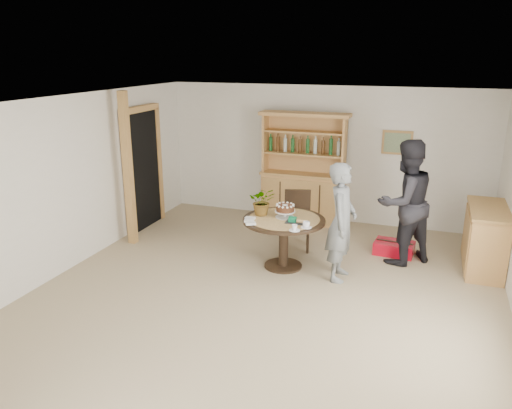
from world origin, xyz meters
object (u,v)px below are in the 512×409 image
object	(u,v)px
sideboard	(485,239)
adult_person	(405,203)
red_suitcase	(394,248)
dining_chair	(297,216)
dining_table	(284,228)
hutch	(303,186)
teen_boy	(341,222)

from	to	relation	value
sideboard	adult_person	xyz separation A→B (m)	(-1.16, -0.13, 0.47)
sideboard	red_suitcase	bearing A→B (deg)	173.35
dining_chair	red_suitcase	bearing A→B (deg)	-5.30
sideboard	dining_chair	bearing A→B (deg)	-178.38
sideboard	dining_table	distance (m)	2.93
hutch	dining_table	xyz separation A→B (m)	(0.26, -2.15, -0.08)
teen_boy	red_suitcase	world-z (taller)	teen_boy
sideboard	adult_person	world-z (taller)	adult_person
hutch	red_suitcase	size ratio (longest dim) A/B	3.22
dining_chair	adult_person	xyz separation A→B (m)	(1.64, -0.05, 0.41)
teen_boy	red_suitcase	xyz separation A→B (m)	(0.66, 1.15, -0.73)
dining_chair	red_suitcase	world-z (taller)	dining_chair
hutch	dining_chair	size ratio (longest dim) A/B	2.16
teen_boy	adult_person	world-z (taller)	adult_person
hutch	red_suitcase	world-z (taller)	hutch
dining_chair	adult_person	bearing A→B (deg)	-15.35
hutch	dining_chair	xyz separation A→B (m)	(0.24, -1.32, -0.15)
teen_boy	red_suitcase	size ratio (longest dim) A/B	2.62
red_suitcase	dining_chair	bearing A→B (deg)	-166.26
teen_boy	red_suitcase	bearing A→B (deg)	-29.94
sideboard	adult_person	size ratio (longest dim) A/B	0.67
dining_table	red_suitcase	xyz separation A→B (m)	(1.51, 1.05, -0.50)
dining_chair	teen_boy	distance (m)	1.30
red_suitcase	adult_person	bearing A→B (deg)	-62.96
adult_person	hutch	bearing A→B (deg)	-79.23
adult_person	red_suitcase	xyz separation A→B (m)	(-0.11, 0.27, -0.84)
hutch	dining_table	bearing A→B (deg)	-83.20
hutch	dining_chair	world-z (taller)	hutch
dining_chair	teen_boy	size ratio (longest dim) A/B	0.57
sideboard	red_suitcase	xyz separation A→B (m)	(-1.27, 0.15, -0.37)
sideboard	red_suitcase	distance (m)	1.33
dining_chair	dining_table	bearing A→B (deg)	-102.43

